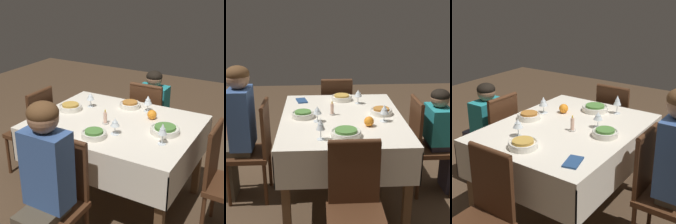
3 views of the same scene
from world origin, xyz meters
The scene contains 18 objects.
ground_plane centered at (0.00, 0.00, 0.00)m, with size 8.00×8.00×0.00m, color #4C3826.
dining_table centered at (0.00, 0.00, 0.66)m, with size 1.33×1.03×0.75m.
chair_south centered at (-0.02, -0.76, 0.49)m, with size 0.37×0.37×0.89m.
chair_north centered at (-0.03, 0.76, 0.49)m, with size 0.37×0.37×0.89m.
chair_west centered at (-0.90, 0.00, 0.49)m, with size 0.37×0.37×0.89m.
chair_east centered at (0.90, 0.02, 0.49)m, with size 0.37×0.37×0.89m.
person_child_teal centered at (-0.03, 0.91, 0.54)m, with size 0.30×0.33×0.97m.
bowl_south centered at (0.00, -0.33, 0.78)m, with size 0.19×0.19×0.06m.
wine_glass_south centered at (0.11, -0.21, 0.85)m, with size 0.07×0.07×0.13m.
bowl_north centered at (-0.04, 0.35, 0.78)m, with size 0.19×0.19×0.06m.
wine_glass_north centered at (0.14, 0.34, 0.85)m, with size 0.07×0.07×0.15m.
bowl_west centered at (-0.48, 0.03, 0.78)m, with size 0.20×0.20×0.06m.
wine_glass_west centered at (-0.36, 0.18, 0.85)m, with size 0.07×0.07×0.14m.
bowl_east centered at (0.43, 0.00, 0.78)m, with size 0.22×0.22×0.06m.
wine_glass_east centered at (0.48, -0.18, 0.87)m, with size 0.06×0.06×0.16m.
candle_centerpiece centered at (-0.05, -0.08, 0.80)m, with size 0.05×0.05×0.13m.
orange_fruit centered at (0.24, 0.20, 0.79)m, with size 0.08×0.08×0.08m, color orange.
napkin_red_folded centered at (-0.47, -0.36, 0.76)m, with size 0.18×0.13×0.01m.
Camera 3 is at (-2.03, -1.38, 1.75)m, focal length 55.00 mm.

